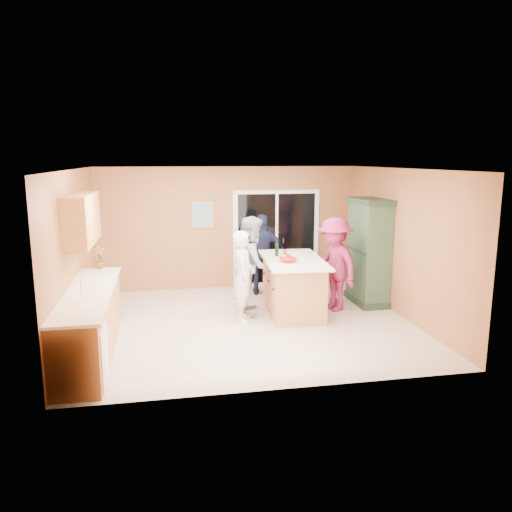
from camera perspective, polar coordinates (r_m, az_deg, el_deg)
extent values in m
plane|color=beige|center=(8.59, -0.87, -7.72)|extent=(5.50, 5.50, 0.00)
cube|color=white|center=(8.13, -0.92, 9.91)|extent=(5.50, 5.00, 0.10)
cube|color=tan|center=(10.70, -3.19, 3.21)|extent=(5.50, 0.10, 2.60)
cube|color=tan|center=(5.87, 3.29, -3.45)|extent=(5.50, 0.10, 2.60)
cube|color=tan|center=(8.25, -20.06, 0.16)|extent=(0.10, 5.00, 2.60)
cube|color=tan|center=(9.13, 16.37, 1.39)|extent=(0.10, 5.00, 2.60)
cube|color=#CA7A4E|center=(7.55, -18.44, -7.39)|extent=(0.60, 3.00, 0.90)
cube|color=white|center=(6.54, -19.58, -10.82)|extent=(0.62, 0.60, 0.72)
cube|color=white|center=(7.42, -18.54, -3.94)|extent=(0.65, 3.05, 0.04)
cylinder|color=silver|center=(6.90, -19.30, -3.64)|extent=(0.02, 0.02, 0.30)
cube|color=#CA7A4E|center=(7.95, -19.31, 4.01)|extent=(0.35, 1.60, 0.75)
cube|color=white|center=(10.89, 2.33, 2.03)|extent=(1.90, 0.05, 2.10)
cube|color=black|center=(10.88, 2.35, 2.02)|extent=(1.70, 0.03, 1.94)
cube|color=white|center=(10.87, 2.36, 2.01)|extent=(0.06, 0.04, 1.94)
cube|color=silver|center=(10.91, 3.14, 1.77)|extent=(0.02, 0.03, 0.12)
cube|color=tan|center=(10.58, -6.15, 4.71)|extent=(0.46, 0.03, 0.56)
cube|color=teal|center=(10.57, -6.15, 4.70)|extent=(0.38, 0.02, 0.48)
cube|color=#CA7A4E|center=(9.08, 4.21, -3.53)|extent=(0.99, 1.74, 0.96)
cube|color=white|center=(8.97, 4.26, -0.44)|extent=(1.17, 1.97, 0.04)
cube|color=black|center=(9.20, 4.18, -6.09)|extent=(0.90, 1.65, 0.11)
cube|color=#203424|center=(10.01, 12.54, -4.86)|extent=(0.56, 1.06, 0.12)
cube|color=#355035|center=(9.80, 12.78, 0.45)|extent=(0.50, 1.00, 1.89)
cube|color=#203424|center=(9.67, 13.03, 6.18)|extent=(0.58, 1.10, 0.08)
imported|color=silver|center=(8.55, -1.44, -2.32)|extent=(0.48, 0.64, 1.57)
imported|color=#969698|center=(8.99, -0.39, -1.03)|extent=(0.85, 0.99, 1.76)
imported|color=#181835|center=(10.18, 0.79, 0.15)|extent=(1.03, 0.55, 1.66)
imported|color=maroon|center=(9.24, 8.94, -0.94)|extent=(0.96, 1.26, 1.72)
imported|color=#B0131C|center=(8.67, 3.67, -0.43)|extent=(0.35, 0.35, 0.08)
imported|color=#B21D11|center=(8.75, -17.52, -0.12)|extent=(0.26, 0.22, 0.41)
cylinder|color=#B0131C|center=(9.32, 3.33, 0.44)|extent=(0.08, 0.08, 0.10)
cylinder|color=#B0131C|center=(8.81, 3.70, -0.15)|extent=(0.08, 0.08, 0.11)
cylinder|color=black|center=(9.18, 2.40, 0.69)|extent=(0.07, 0.07, 0.22)
cylinder|color=black|center=(9.15, 2.41, 1.62)|extent=(0.03, 0.03, 0.08)
cylinder|color=silver|center=(8.73, 3.87, -0.55)|extent=(0.28, 0.28, 0.02)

